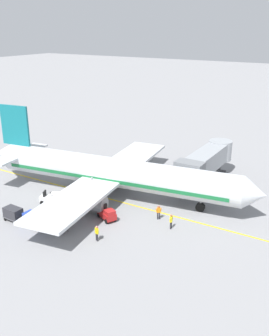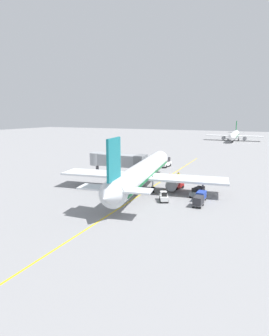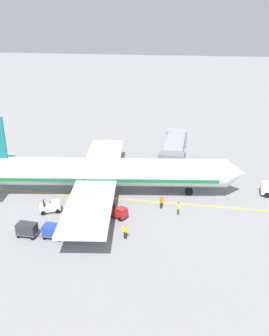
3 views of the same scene
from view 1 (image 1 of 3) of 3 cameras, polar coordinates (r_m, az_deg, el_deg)
ground_plane at (r=48.71m, az=-2.50°, el=-4.89°), size 400.00×400.00×0.00m
gate_lead_in_line at (r=48.71m, az=-2.50°, el=-4.89°), size 0.24×80.00×0.01m
parked_airliner at (r=49.03m, az=-3.25°, el=-0.69°), size 30.44×37.30×10.63m
jet_bridge at (r=53.49m, az=10.58°, el=1.11°), size 13.78×3.50×4.98m
baggage_tug_lead at (r=43.35m, az=-11.40°, el=-7.62°), size 1.64×2.66×1.62m
baggage_tug_trailing at (r=44.05m, az=-4.05°, el=-6.76°), size 2.15×2.77×1.62m
baggage_tug_spare at (r=48.87m, az=-12.19°, el=-4.36°), size 2.12×2.77×1.62m
baggage_cart_front at (r=42.60m, az=-11.47°, el=-7.79°), size 1.40×2.93×1.58m
baggage_cart_second_in_train at (r=43.80m, az=-14.69°, el=-7.25°), size 1.40×2.93×1.58m
baggage_cart_third_in_train at (r=45.68m, az=-17.44°, el=-6.35°), size 1.40×2.93×1.58m
ground_crew_wing_walker at (r=44.02m, az=3.58°, el=-6.42°), size 0.54×0.60×1.69m
ground_crew_loader at (r=42.18m, az=5.41°, el=-7.74°), size 0.73×0.29×1.69m
ground_crew_marshaller at (r=39.98m, az=-5.58°, el=-9.43°), size 0.37×0.70×1.69m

